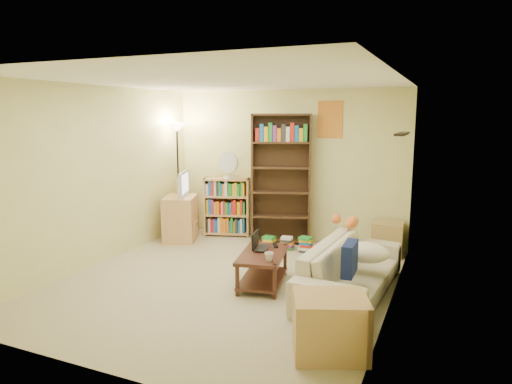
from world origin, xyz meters
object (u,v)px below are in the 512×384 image
coffee_table (263,264)px  end_cabinet (330,325)px  desk_fan (228,165)px  side_table (387,238)px  tall_bookshelf (281,176)px  short_bookshelf (227,207)px  laptop (266,249)px  sofa (351,269)px  television (180,184)px  floor_lamp (177,146)px  mug (269,257)px  tabby_cat (349,222)px  tv_stand (181,218)px

coffee_table → end_cabinet: 1.75m
desk_fan → side_table: 2.87m
coffee_table → tall_bookshelf: tall_bookshelf is taller
short_bookshelf → end_cabinet: (2.68, -3.26, -0.24)m
short_bookshelf → side_table: 2.76m
laptop → side_table: side_table is taller
tall_bookshelf → end_cabinet: 3.68m
coffee_table → side_table: side_table is taller
coffee_table → desk_fan: bearing=115.5°
sofa → laptop: size_ratio=5.94×
television → floor_lamp: size_ratio=0.37×
desk_fan → short_bookshelf: bearing=140.1°
sofa → coffee_table: sofa is taller
coffee_table → end_cabinet: (1.18, -1.29, -0.00)m
coffee_table → end_cabinet: end_cabinet is taller
mug → end_cabinet: (0.99, -1.03, -0.20)m
coffee_table → short_bookshelf: bearing=115.9°
tabby_cat → tv_stand: (-2.93, 0.42, -0.31)m
tabby_cat → side_table: size_ratio=0.93×
laptop → tall_bookshelf: (-0.45, 1.75, 0.69)m
laptop → television: (-2.06, 1.25, 0.53)m
floor_lamp → end_cabinet: 4.70m
coffee_table → end_cabinet: size_ratio=1.60×
side_table → end_cabinet: bearing=-91.3°
laptop → coffee_table: bearing=175.5°
sofa → short_bookshelf: size_ratio=2.07×
floor_lamp → sofa: bearing=-23.8°
television → end_cabinet: 4.27m
television → tall_bookshelf: tall_bookshelf is taller
tv_stand → floor_lamp: floor_lamp is taller
tabby_cat → tv_stand: tabby_cat is taller
laptop → sofa: bearing=-99.3°
sofa → side_table: bearing=-2.4°
tabby_cat → tv_stand: bearing=171.9°
tabby_cat → short_bookshelf: size_ratio=0.46×
tall_bookshelf → tv_stand: bearing=178.9°
tv_stand → tall_bookshelf: tall_bookshelf is taller
desk_fan → laptop: bearing=-51.4°
short_bookshelf → desk_fan: 0.74m
coffee_table → mug: mug is taller
television → tall_bookshelf: size_ratio=0.34×
tabby_cat → television: television is taller
side_table → coffee_table: bearing=-123.5°
tv_stand → desk_fan: desk_fan is taller
end_cabinet → tabby_cat: bearing=98.3°
sofa → tv_stand: bearing=72.7°
tabby_cat → short_bookshelf: 2.56m
desk_fan → sofa: bearing=-35.0°
tall_bookshelf → short_bookshelf: (-1.03, 0.08, -0.61)m
side_table → television: bearing=-171.4°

